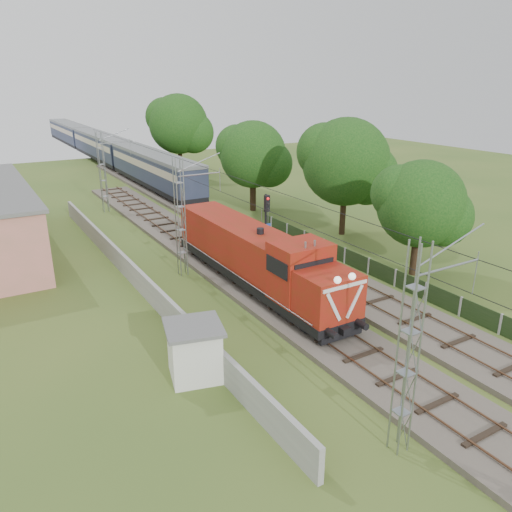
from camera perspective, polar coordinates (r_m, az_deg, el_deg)
ground at (r=26.75m, az=7.98°, el=-9.07°), size 140.00×140.00×0.00m
track_main at (r=31.84m, az=0.18°, el=-3.65°), size 4.20×70.00×0.45m
track_side at (r=44.84m, az=-2.84°, el=3.31°), size 4.20×80.00×0.45m
catenary at (r=33.58m, az=-8.56°, el=4.37°), size 3.31×70.00×8.00m
boundary_wall at (r=33.51m, az=-13.89°, el=-1.98°), size 0.25×40.00×1.50m
fence at (r=33.50m, az=15.64°, el=-2.43°), size 0.12×32.00×1.20m
locomotive at (r=31.21m, az=0.03°, el=-0.05°), size 3.01×17.21×4.37m
coach_rake at (r=85.64m, az=-17.30°, el=12.01°), size 3.29×73.39×3.80m
signal_post at (r=34.90m, az=1.20°, el=4.42°), size 0.58×0.45×5.26m
relay_hut at (r=22.82m, az=-7.04°, el=-10.71°), size 3.00×3.00×2.56m
tree_a at (r=34.79m, az=18.41°, el=5.57°), size 6.07×5.78×7.87m
tree_b at (r=42.70m, az=10.34°, el=10.43°), size 7.62×7.26×9.88m
tree_c at (r=50.38m, az=-0.27°, el=11.44°), size 6.92×6.59×8.97m
tree_d at (r=71.19m, az=-8.76°, el=14.62°), size 8.43×8.03×10.93m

